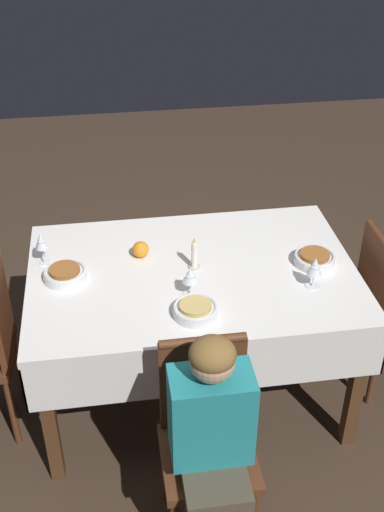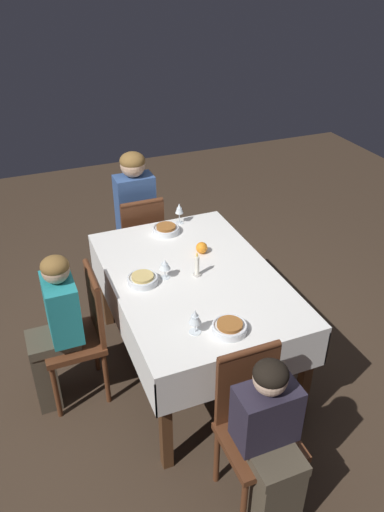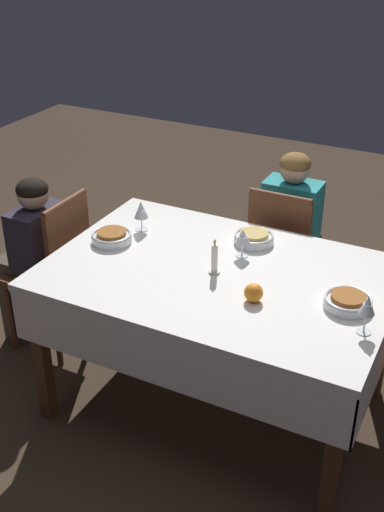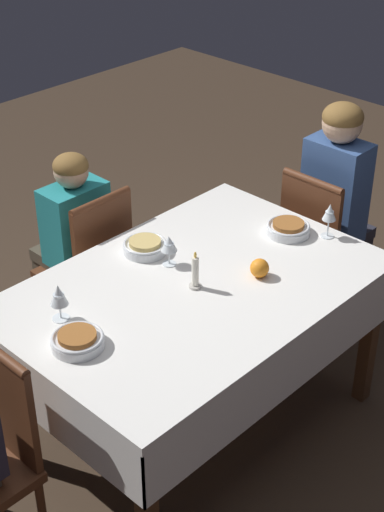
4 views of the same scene
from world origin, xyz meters
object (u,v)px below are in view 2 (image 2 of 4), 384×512
Objects in this scene: person_child_dark at (271,443)px; candle_centerpiece at (197,267)px; person_adult_denim at (134,213)px; wine_glass_west at (195,317)px; chair_east at (141,241)px; bowl_east at (166,229)px; person_child_teal at (55,327)px; wine_glass_east at (179,209)px; orange_fruit at (202,248)px; chair_north at (82,330)px; wine_glass_north at (165,265)px; bowl_north at (143,279)px; bowl_west at (230,327)px; chair_west at (254,423)px; dining_table at (193,287)px.

person_child_dark is 1.16m from candle_centerpiece.
person_adult_denim is 8.07× the size of wine_glass_west.
chair_east is 0.50m from bowl_east.
person_child_teal reaches higher than chair_east.
wine_glass_west is 0.55m from candle_centerpiece.
bowl_east is at bearing 99.32° from person_adult_denim.
wine_glass_east is 0.46m from orange_fruit.
chair_north reaches higher than bowl_east.
person_child_teal is 0.94m from candle_centerpiece.
bowl_east is at bearing 87.06° from person_child_dark.
wine_glass_west is 1.11× the size of wine_glass_north.
person_child_teal reaches higher than chair_north.
bowl_north is at bearing 102.35° from person_child_dark.
person_child_dark reaches higher than bowl_west.
bowl_north is at bearing 26.04° from bowl_west.
wine_glass_west is at bearing 70.79° from bowl_west.
chair_west is at bearing 174.05° from bowl_west.
person_child_dark is (-1.13, 0.06, -0.14)m from dining_table.
person_child_dark is at bearing 175.74° from bowl_west.
wine_glass_north reaches higher than bowl_east.
candle_centerpiece reaches higher than chair_west.
chair_east is 1.01m from wine_glass_north.
chair_east is 0.53m from wine_glass_east.
wine_glass_north is at bearing 84.12° from person_adult_denim.
chair_east is 1.00× the size of chair_north.
candle_centerpiece is (-0.01, -0.02, 0.15)m from dining_table.
chair_west is at bearing 175.00° from candle_centerpiece.
wine_glass_east is at bearing -8.48° from bowl_west.
chair_north is 0.50m from bowl_north.
person_child_teal is 0.60m from bowl_north.
person_adult_denim reaches higher than wine_glass_east.
person_child_teal is at bearing 99.43° from orange_fruit.
dining_table is 7.99× the size of bowl_north.
wine_glass_west reaches higher than bowl_west.
bowl_west is at bearing -153.96° from bowl_north.
bowl_east is at bearing 120.20° from person_child_teal.
person_child_dark is at bearing -174.59° from wine_glass_north.
person_child_teal reaches higher than wine_glass_east.
bowl_west is 2.45× the size of orange_fruit.
person_child_dark reaches higher than bowl_north.
wine_glass_east reaches higher than wine_glass_north.
chair_east is 2.10m from person_child_dark.
person_child_teal is 0.76m from wine_glass_north.
person_adult_denim is 1.24× the size of person_child_dark.
candle_centerpiece is at bearing 94.86° from chair_east.
chair_west is 0.60m from wine_glass_west.
person_child_dark is 1.44m from person_child_teal.
chair_east is 1.01m from bowl_north.
dining_table is 0.58m from bowl_west.
bowl_west is at bearing 91.53° from chair_east.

